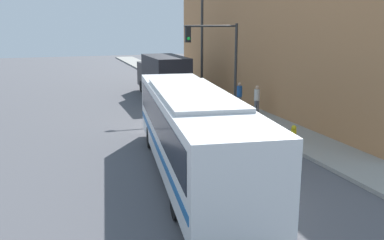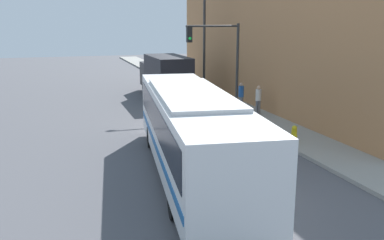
% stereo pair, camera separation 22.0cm
% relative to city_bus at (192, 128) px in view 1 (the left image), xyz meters
% --- Properties ---
extents(ground_plane, '(120.00, 120.00, 0.00)m').
position_rel_city_bus_xyz_m(ground_plane, '(0.59, -2.74, -1.81)').
color(ground_plane, '#515156').
extents(sidewalk, '(2.56, 70.00, 0.16)m').
position_rel_city_bus_xyz_m(sidewalk, '(6.37, 17.26, -1.73)').
color(sidewalk, gray).
rests_on(sidewalk, ground_plane).
extents(building_facade, '(6.00, 27.05, 8.14)m').
position_rel_city_bus_xyz_m(building_facade, '(10.65, 11.79, 2.26)').
color(building_facade, '#B27A4C').
rests_on(building_facade, ground_plane).
extents(city_bus, '(4.05, 12.58, 3.14)m').
position_rel_city_bus_xyz_m(city_bus, '(0.00, 0.00, 0.00)').
color(city_bus, white).
rests_on(city_bus, ground_plane).
extents(delivery_truck, '(2.38, 7.54, 3.08)m').
position_rel_city_bus_xyz_m(delivery_truck, '(3.25, 16.59, -0.13)').
color(delivery_truck, black).
rests_on(delivery_truck, ground_plane).
extents(fire_hydrant, '(0.25, 0.34, 0.75)m').
position_rel_city_bus_xyz_m(fire_hydrant, '(5.69, 2.33, -1.28)').
color(fire_hydrant, gold).
rests_on(fire_hydrant, sidewalk).
extents(traffic_light_pole, '(3.28, 0.35, 5.25)m').
position_rel_city_bus_xyz_m(traffic_light_pole, '(4.72, 9.24, 1.96)').
color(traffic_light_pole, '#2D2D2D').
rests_on(traffic_light_pole, sidewalk).
extents(parking_meter, '(0.14, 0.14, 1.22)m').
position_rel_city_bus_xyz_m(parking_meter, '(5.69, 6.11, -0.82)').
color(parking_meter, '#2D2D2D').
rests_on(parking_meter, sidewalk).
extents(street_lamp, '(2.53, 0.28, 7.44)m').
position_rel_city_bus_xyz_m(street_lamp, '(5.62, 15.47, 2.75)').
color(street_lamp, '#2D2D2D').
rests_on(street_lamp, sidewalk).
extents(pedestrian_near_corner, '(0.34, 0.34, 1.68)m').
position_rel_city_bus_xyz_m(pedestrian_near_corner, '(6.37, 9.77, -0.79)').
color(pedestrian_near_corner, slate).
rests_on(pedestrian_near_corner, sidewalk).
extents(pedestrian_mid_block, '(0.34, 0.34, 1.71)m').
position_rel_city_bus_xyz_m(pedestrian_mid_block, '(6.76, 8.17, -0.78)').
color(pedestrian_mid_block, slate).
rests_on(pedestrian_mid_block, sidewalk).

